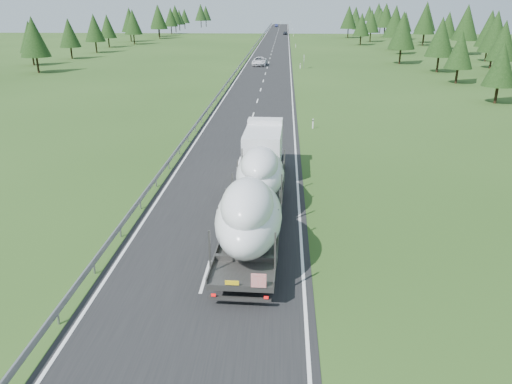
# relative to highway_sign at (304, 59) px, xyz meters

# --- Properties ---
(ground) EXTENTS (400.00, 400.00, 0.00)m
(ground) POSITION_rel_highway_sign_xyz_m (-7.20, -80.00, -1.81)
(ground) COLOR #264517
(ground) RESTS_ON ground
(road_surface) EXTENTS (10.00, 400.00, 0.02)m
(road_surface) POSITION_rel_highway_sign_xyz_m (-7.20, 20.00, -1.80)
(road_surface) COLOR black
(road_surface) RESTS_ON ground
(guardrail) EXTENTS (0.10, 400.00, 0.76)m
(guardrail) POSITION_rel_highway_sign_xyz_m (-12.50, 19.94, -1.21)
(guardrail) COLOR slate
(guardrail) RESTS_ON ground
(marker_posts) EXTENTS (0.13, 350.08, 1.00)m
(marker_posts) POSITION_rel_highway_sign_xyz_m (-0.70, 75.00, -1.27)
(marker_posts) COLOR silver
(marker_posts) RESTS_ON ground
(highway_sign) EXTENTS (0.08, 0.90, 2.60)m
(highway_sign) POSITION_rel_highway_sign_xyz_m (0.00, 0.00, 0.00)
(highway_sign) COLOR slate
(highway_sign) RESTS_ON ground
(tree_line_right) EXTENTS (28.64, 296.81, 12.58)m
(tree_line_right) POSITION_rel_highway_sign_xyz_m (33.13, 27.49, 5.21)
(tree_line_right) COLOR black
(tree_line_right) RESTS_ON ground
(tree_line_left) EXTENTS (14.56, 296.10, 11.73)m
(tree_line_left) POSITION_rel_highway_sign_xyz_m (-51.81, 49.79, 4.83)
(tree_line_left) COLOR black
(tree_line_left) RESTS_ON ground
(boat_truck) EXTENTS (3.35, 20.38, 4.58)m
(boat_truck) POSITION_rel_highway_sign_xyz_m (-5.14, -73.44, 0.58)
(boat_truck) COLOR silver
(boat_truck) RESTS_ON ground
(distant_van) EXTENTS (3.02, 6.13, 1.67)m
(distant_van) POSITION_rel_highway_sign_xyz_m (-8.91, 4.66, -0.97)
(distant_van) COLOR white
(distant_van) RESTS_ON ground
(distant_car_dark) EXTENTS (1.82, 3.94, 1.31)m
(distant_car_dark) POSITION_rel_highway_sign_xyz_m (-3.79, 111.07, -1.15)
(distant_car_dark) COLOR black
(distant_car_dark) RESTS_ON ground
(distant_car_blue) EXTENTS (1.86, 4.54, 1.47)m
(distant_car_blue) POSITION_rel_highway_sign_xyz_m (-8.80, 182.99, -1.08)
(distant_car_blue) COLOR #1A2049
(distant_car_blue) RESTS_ON ground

